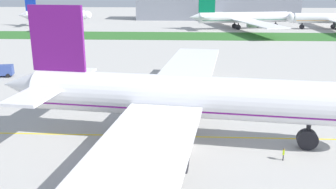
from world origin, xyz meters
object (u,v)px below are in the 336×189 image
object	(u,v)px
parked_airliner_far_centre	(242,18)
parked_airliner_far_left	(55,16)
parked_airliner_far_right	(332,19)
ground_crew_wingwalker_port	(284,153)
service_truck_baggage_loader	(1,70)
ground_crew_marshaller_front	(67,185)
airliner_foreground	(180,97)

from	to	relation	value
parked_airliner_far_centre	parked_airliner_far_left	bearing A→B (deg)	174.16
parked_airliner_far_left	parked_airliner_far_right	distance (m)	133.83
ground_crew_wingwalker_port	parked_airliner_far_right	bearing A→B (deg)	67.96
parked_airliner_far_right	service_truck_baggage_loader	bearing A→B (deg)	-138.30
ground_crew_marshaller_front	parked_airliner_far_right	size ratio (longest dim) A/B	0.03
parked_airliner_far_centre	parked_airliner_far_right	bearing A→B (deg)	-0.02
parked_airliner_far_right	ground_crew_marshaller_front	bearing A→B (deg)	-118.52
parked_airliner_far_right	airliner_foreground	bearing A→B (deg)	-117.37
parked_airliner_far_left	parked_airliner_far_centre	bearing A→B (deg)	-5.84
parked_airliner_far_left	parked_airliner_far_centre	xyz separation A→B (m)	(92.22, -9.42, 0.25)
ground_crew_wingwalker_port	ground_crew_marshaller_front	distance (m)	25.26
parked_airliner_far_left	parked_airliner_far_right	xyz separation A→B (m)	(133.49, -9.44, -0.00)
airliner_foreground	service_truck_baggage_loader	bearing A→B (deg)	140.66
ground_crew_wingwalker_port	service_truck_baggage_loader	distance (m)	66.95
service_truck_baggage_loader	parked_airliner_far_left	distance (m)	109.70
airliner_foreground	parked_airliner_far_right	size ratio (longest dim) A/B	1.27
airliner_foreground	ground_crew_marshaller_front	bearing A→B (deg)	-127.98
airliner_foreground	parked_airliner_far_left	distance (m)	155.38
ground_crew_marshaller_front	airliner_foreground	bearing A→B (deg)	52.02
ground_crew_wingwalker_port	parked_airliner_far_left	world-z (taller)	parked_airliner_far_left
ground_crew_wingwalker_port	parked_airliner_far_left	distance (m)	166.07
parked_airliner_far_right	parked_airliner_far_left	bearing A→B (deg)	175.95
parked_airliner_far_right	ground_crew_wingwalker_port	bearing A→B (deg)	-112.04
ground_crew_marshaller_front	parked_airliner_far_centre	distance (m)	150.72
ground_crew_marshaller_front	parked_airliner_far_centre	world-z (taller)	parked_airliner_far_centre
airliner_foreground	parked_airliner_far_right	world-z (taller)	airliner_foreground
ground_crew_wingwalker_port	parked_airliner_far_right	size ratio (longest dim) A/B	0.02
airliner_foreground	ground_crew_wingwalker_port	xyz separation A→B (m)	(12.57, -5.63, -5.11)
parked_airliner_far_left	parked_airliner_far_centre	size ratio (longest dim) A/B	0.68
service_truck_baggage_loader	parked_airliner_far_right	xyz separation A→B (m)	(109.49, 97.54, 3.56)
airliner_foreground	parked_airliner_far_left	world-z (taller)	airliner_foreground
ground_crew_wingwalker_port	parked_airliner_far_right	world-z (taller)	parked_airliner_far_right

